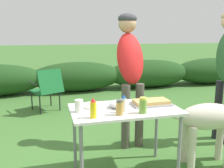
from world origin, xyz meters
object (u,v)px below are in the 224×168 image
object	(u,v)px
plate_stack	(93,106)
mayo_bottle	(123,104)
mustard_bottle	(93,108)
spice_jar	(120,108)
folding_table	(125,115)
dog	(214,119)
paper_cup_stack	(79,106)
standing_person_in_dark_puffer	(130,62)
food_tray	(151,103)
camp_chair_green_behind_table	(47,88)
mixing_bowl	(119,104)
relish_jar	(143,105)

from	to	relation	value
plate_stack	mayo_bottle	xyz separation A→B (m)	(0.26, -0.25, 0.07)
plate_stack	mustard_bottle	distance (m)	0.35
mayo_bottle	spice_jar	distance (m)	0.09
folding_table	dog	world-z (taller)	dog
paper_cup_stack	standing_person_in_dark_puffer	xyz separation A→B (m)	(0.77, 0.74, 0.32)
standing_person_in_dark_puffer	dog	distance (m)	1.22
plate_stack	paper_cup_stack	world-z (taller)	paper_cup_stack
standing_person_in_dark_puffer	spice_jar	bearing A→B (deg)	-114.42
food_tray	plate_stack	world-z (taller)	food_tray
folding_table	food_tray	bearing A→B (deg)	6.70
dog	camp_chair_green_behind_table	distance (m)	3.09
mayo_bottle	mixing_bowl	bearing A→B (deg)	90.72
folding_table	dog	size ratio (longest dim) A/B	1.03
mayo_bottle	standing_person_in_dark_puffer	size ratio (longest dim) A/B	0.10
mustard_bottle	camp_chair_green_behind_table	size ratio (longest dim) A/B	0.23
spice_jar	food_tray	bearing A→B (deg)	28.25
spice_jar	mixing_bowl	bearing A→B (deg)	75.78
food_tray	relish_jar	size ratio (longest dim) A/B	2.69
mixing_bowl	plate_stack	bearing A→B (deg)	160.50
plate_stack	standing_person_in_dark_puffer	world-z (taller)	standing_person_in_dark_puffer
folding_table	plate_stack	size ratio (longest dim) A/B	4.92
standing_person_in_dark_puffer	camp_chair_green_behind_table	distance (m)	2.13
food_tray	mixing_bowl	world-z (taller)	mixing_bowl
folding_table	spice_jar	bearing A→B (deg)	-120.52
dog	mayo_bottle	bearing A→B (deg)	-79.48
folding_table	standing_person_in_dark_puffer	world-z (taller)	standing_person_in_dark_puffer
food_tray	mixing_bowl	bearing A→B (deg)	179.65
food_tray	camp_chair_green_behind_table	size ratio (longest dim) A/B	0.50
folding_table	mustard_bottle	distance (m)	0.45
mustard_bottle	spice_jar	distance (m)	0.25
paper_cup_stack	mustard_bottle	world-z (taller)	mustard_bottle
spice_jar	camp_chair_green_behind_table	bearing A→B (deg)	103.70
mayo_bottle	dog	bearing A→B (deg)	3.63
paper_cup_stack	mayo_bottle	size ratio (longest dim) A/B	0.68
paper_cup_stack	mayo_bottle	distance (m)	0.43
relish_jar	dog	size ratio (longest dim) A/B	0.15
relish_jar	camp_chair_green_behind_table	size ratio (longest dim) A/B	0.19
mustard_bottle	spice_jar	size ratio (longest dim) A/B	1.29
folding_table	camp_chair_green_behind_table	world-z (taller)	camp_chair_green_behind_table
mayo_bottle	mustard_bottle	distance (m)	0.32
standing_person_in_dark_puffer	dog	world-z (taller)	standing_person_in_dark_puffer
relish_jar	plate_stack	bearing A→B (deg)	142.87
plate_stack	mixing_bowl	size ratio (longest dim) A/B	1.12
folding_table	dog	distance (m)	1.04
mixing_bowl	standing_person_in_dark_puffer	size ratio (longest dim) A/B	0.11
dog	mixing_bowl	bearing A→B (deg)	-87.84
mustard_bottle	spice_jar	bearing A→B (deg)	4.33
mixing_bowl	dog	world-z (taller)	mixing_bowl
mayo_bottle	mustard_bottle	bearing A→B (deg)	-164.36
mayo_bottle	dog	world-z (taller)	mayo_bottle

